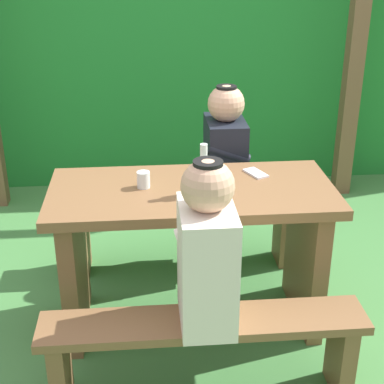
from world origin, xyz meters
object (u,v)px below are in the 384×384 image
Objects in this scene: bench_far at (184,221)px; bottle_left at (204,174)px; person_white_shirt at (207,250)px; person_black_coat at (225,151)px; drinking_glass at (143,180)px; cell_phone at (256,173)px; bench_near at (204,342)px; picnic_table at (192,234)px.

bottle_left is (0.05, -0.65, 0.58)m from bench_far.
person_black_coat is at bearing 78.41° from person_white_shirt.
bottle_left is (0.28, -0.10, 0.06)m from drinking_glass.
cell_phone is (0.34, -0.42, 0.48)m from bench_far.
person_white_shirt is (0.01, -1.14, 0.45)m from bench_far.
cell_phone is at bearing 11.81° from drinking_glass.
drinking_glass is (-0.23, 0.60, 0.51)m from bench_near.
bottle_left is 1.79× the size of cell_phone.
drinking_glass reaches higher than bench_far.
bottle_left is at bearing -166.56° from cell_phone.
drinking_glass is (-0.23, 0.03, 0.29)m from picnic_table.
picnic_table is 0.66m from person_black_coat.
bench_near is 0.93m from cell_phone.
bench_near and bench_far have the same top height.
person_white_shirt is at bearing 19.25° from bench_near.
bench_far is 1.23m from person_white_shirt.
drinking_glass reaches higher than cell_phone.
person_white_shirt is 0.51m from bottle_left.
person_white_shirt is 2.86× the size of bottle_left.
bench_near is at bearing -68.75° from drinking_glass.
cell_phone is at bearing -50.83° from bench_far.
cell_phone is (0.58, 0.12, -0.04)m from drinking_glass.
person_white_shirt is at bearing -89.52° from bench_far.
bench_far is at bearing 90.48° from person_white_shirt.
picnic_table is 1.00× the size of bench_far.
person_black_coat is at bearing 73.12° from bottle_left.
person_white_shirt is at bearing -94.44° from bottle_left.
bottle_left reaches higher than cell_phone.
person_white_shirt reaches higher than bottle_left.
cell_phone is at bearing -76.52° from person_black_coat.
person_white_shirt is 5.14× the size of cell_phone.
person_white_shirt is at bearing -138.73° from cell_phone.
cell_phone is at bearing 65.15° from person_white_shirt.
bottle_left is at bearing -20.26° from drinking_glass.
person_white_shirt is at bearing -89.05° from picnic_table.
bottle_left reaches higher than bench_near.
picnic_table is at bearing 179.92° from cell_phone.
drinking_glass is (-0.24, 0.60, 0.06)m from person_white_shirt.
bench_near is (0.00, -0.57, -0.22)m from picnic_table.
picnic_table is 1.00× the size of bench_near.
drinking_glass is at bearing 111.25° from bench_near.
person_white_shirt is 1.00× the size of person_black_coat.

